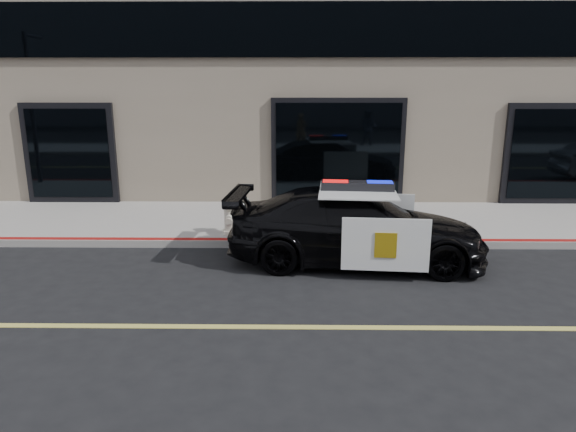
{
  "coord_description": "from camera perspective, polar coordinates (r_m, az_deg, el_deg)",
  "views": [
    {
      "loc": [
        -2.12,
        -6.38,
        3.22
      ],
      "look_at": [
        -2.23,
        2.2,
        1.0
      ],
      "focal_mm": 32.0,
      "sensor_mm": 36.0,
      "label": 1
    }
  ],
  "objects": [
    {
      "name": "sidewalk_n",
      "position": [
        12.23,
        10.7,
        -0.65
      ],
      "size": [
        60.0,
        3.5,
        0.15
      ],
      "primitive_type": "cube",
      "color": "gray",
      "rests_on": "ground"
    },
    {
      "name": "police_car",
      "position": [
        9.46,
        7.59,
        -1.17
      ],
      "size": [
        2.66,
        4.97,
        1.53
      ],
      "color": "black",
      "rests_on": "ground"
    },
    {
      "name": "ground",
      "position": [
        7.45,
        17.57,
        -11.81
      ],
      "size": [
        120.0,
        120.0,
        0.0
      ],
      "primitive_type": "plane",
      "color": "black",
      "rests_on": "ground"
    },
    {
      "name": "fire_hydrant",
      "position": [
        10.81,
        -6.47,
        -0.17
      ],
      "size": [
        0.34,
        0.47,
        0.75
      ],
      "color": "beige",
      "rests_on": "sidewalk_n"
    }
  ]
}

